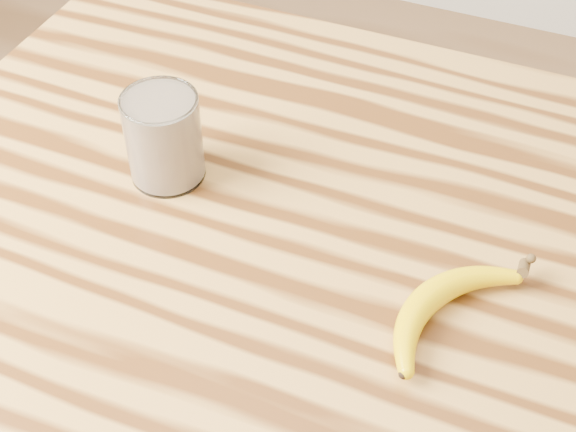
% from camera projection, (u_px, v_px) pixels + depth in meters
% --- Properties ---
extents(table, '(1.20, 0.80, 0.90)m').
position_uv_depth(table, '(359.00, 304.00, 1.01)').
color(table, '#AE7B38').
rests_on(table, ground).
extents(smoothie_glass, '(0.09, 0.09, 0.11)m').
position_uv_depth(smoothie_glass, '(164.00, 137.00, 0.95)').
color(smoothie_glass, white).
rests_on(smoothie_glass, table).
extents(banana, '(0.20, 0.28, 0.03)m').
position_uv_depth(banana, '(429.00, 296.00, 0.84)').
color(banana, '#E2B500').
rests_on(banana, table).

